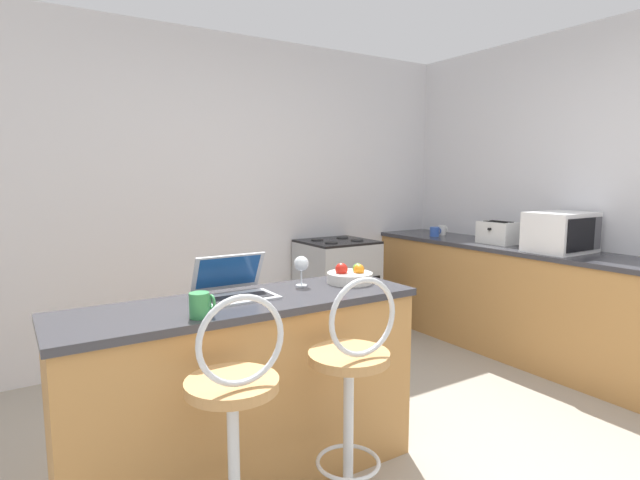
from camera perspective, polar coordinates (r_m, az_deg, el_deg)
wall_back at (r=4.23m, az=-10.92°, el=5.02°), size 12.00×0.06×2.60m
breakfast_bar at (r=2.49m, az=-8.51°, el=-16.77°), size 1.68×0.51×0.89m
counter_right at (r=4.39m, az=22.29°, el=-6.56°), size 0.59×2.97×0.89m
bar_stool_near at (r=1.97m, az=-9.67°, el=-21.69°), size 0.40×0.40×1.07m
bar_stool_far at (r=2.19m, az=3.56°, el=-18.36°), size 0.40×0.40×1.07m
laptop at (r=2.40m, az=-9.79°, el=-5.22°), size 0.35×0.28×0.20m
microwave at (r=4.14m, az=25.84°, el=0.81°), size 0.48×0.37×0.30m
toaster at (r=4.45m, az=19.67°, el=0.79°), size 0.22×0.30×0.19m
stove_range at (r=4.48m, az=1.95°, el=-5.73°), size 0.61×0.57×0.90m
fruit_bowl at (r=2.67m, az=3.44°, el=-4.15°), size 0.24×0.24×0.11m
mug_blue at (r=4.83m, az=12.99°, el=0.94°), size 0.11×0.09×0.09m
mug_white at (r=4.95m, az=13.79°, el=1.11°), size 0.09×0.07×0.09m
mug_green at (r=2.08m, az=-13.52°, el=-7.23°), size 0.10×0.08×0.10m
wine_glass_tall at (r=2.58m, az=-2.15°, el=-2.81°), size 0.08×0.08×0.16m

